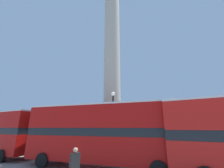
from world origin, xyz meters
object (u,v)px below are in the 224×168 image
Objects in this scene: monument_column at (112,76)px; pedestrian_near_lamp at (75,165)px; bus_a at (101,132)px; equestrian_statue at (61,132)px; street_lamp at (113,124)px.

monument_column is 12.90m from pedestrian_near_lamp.
bus_a is 6.40× the size of pedestrian_near_lamp.
equestrian_statue is at bearing 135.95° from bus_a.
monument_column reaches higher than pedestrian_near_lamp.
bus_a is 17.69m from equestrian_statue.
monument_column is at bearing 32.98° from pedestrian_near_lamp.
bus_a reaches higher than pedestrian_near_lamp.
street_lamp is (0.13, 1.99, 0.62)m from bus_a.
monument_column is 14.80m from equestrian_statue.
equestrian_statue is 1.09× the size of street_lamp.
bus_a is at bearing 28.52° from pedestrian_near_lamp.
street_lamp is at bearing -8.91° from equestrian_statue.
pedestrian_near_lamp is at bearing -21.70° from equestrian_statue.
equestrian_statue is 3.55× the size of pedestrian_near_lamp.
street_lamp reaches higher than pedestrian_near_lamp.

